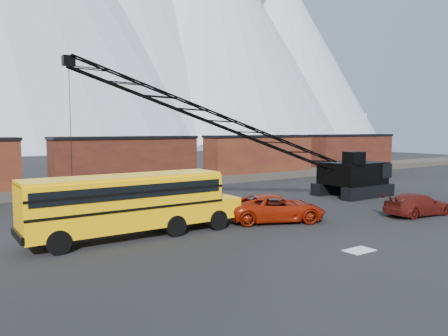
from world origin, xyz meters
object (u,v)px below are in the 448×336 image
(school_bus, at_px, (132,202))
(red_pickup, at_px, (276,208))
(crawler_crane, at_px, (232,126))
(maroon_suv, at_px, (418,205))

(school_bus, xyz_separation_m, red_pickup, (8.56, -1.30, -0.98))
(school_bus, bearing_deg, crawler_crane, 25.20)
(school_bus, height_order, crawler_crane, crawler_crane)
(school_bus, relative_size, red_pickup, 2.00)
(school_bus, height_order, red_pickup, school_bus)
(red_pickup, relative_size, crawler_crane, 0.23)
(maroon_suv, bearing_deg, crawler_crane, 47.34)
(school_bus, distance_m, red_pickup, 8.72)
(red_pickup, bearing_deg, school_bus, 105.72)
(red_pickup, distance_m, maroon_suv, 9.46)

